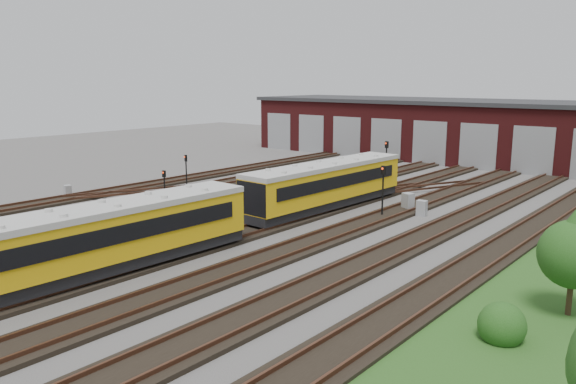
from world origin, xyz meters
The scene contains 15 objects.
ground centered at (0.00, 0.00, 0.00)m, with size 120.00×120.00×0.00m, color #464341.
track_network centered at (-0.17, 0.59, 0.11)m, with size 30.40×70.00×0.33m.
maintenance_shed centered at (-0.01, 39.97, 3.20)m, with size 51.00×12.50×6.35m.
metro_train centered at (2.00, -5.08, 1.78)m, with size 2.97×45.80×2.83m.
signal_mast_0 centered at (-9.57, 8.84, 1.88)m, with size 0.28×0.27×2.92m.
signal_mast_1 centered at (-6.67, 4.53, 1.66)m, with size 0.24×0.23×2.57m.
signal_mast_2 centered at (-0.24, 22.44, 2.22)m, with size 0.31×0.29×3.47m.
signal_mast_3 centered at (5.78, 11.69, 2.10)m, with size 0.29×0.28×3.27m.
relay_cabinet_0 centered at (-15.00, 2.18, 0.46)m, with size 0.55×0.46×0.91m, color #9FA1A4.
relay_cabinet_1 centered at (-3.47, 9.40, 0.51)m, with size 0.61×0.51×1.01m, color #9FA1A4.
relay_cabinet_2 centered at (2.19, 0.99, 0.52)m, with size 0.63×0.52×1.05m, color #9FA1A4.
relay_cabinet_3 centered at (6.08, 14.49, 0.57)m, with size 0.69×0.57×1.15m, color #9FA1A4.
relay_cabinet_4 centered at (7.51, 13.62, 0.50)m, with size 0.60×0.50×1.00m, color #9FA1A4.
tree_3 centered at (18.71, 3.02, 2.66)m, with size 2.50×2.50×4.14m.
bush_0 centered at (17.54, -0.58, 0.78)m, with size 1.57×1.57×1.57m, color #1C4915.
Camera 1 is at (23.20, -18.33, 8.52)m, focal length 35.00 mm.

